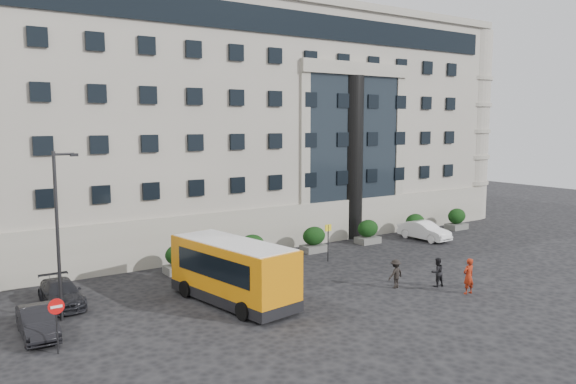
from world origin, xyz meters
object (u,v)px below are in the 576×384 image
street_lamp (59,229)px  parked_car_b (37,322)px  pedestrian_c (396,274)px  hedge_a (179,258)px  hedge_d (368,231)px  bus_stop_sign (328,236)px  white_taxi (424,231)px  pedestrian_a (468,276)px  parked_car_c (61,293)px  pedestrian_b (437,272)px  minibus (233,269)px  hedge_c (314,239)px  hedge_f (457,219)px  hedge_b (252,248)px  hedge_e (415,225)px  no_entry_sign (57,315)px

street_lamp → parked_car_b: bearing=-132.2°
pedestrian_c → hedge_a: bearing=-54.1°
pedestrian_c → hedge_d: bearing=-130.8°
bus_stop_sign → white_taxi: bus_stop_sign is taller
street_lamp → pedestrian_a: (19.31, -8.00, -3.38)m
parked_car_c → pedestrian_b: (18.55, -8.43, 0.20)m
hedge_d → minibus: minibus is taller
street_lamp → parked_car_c: 4.43m
white_taxi → pedestrian_a: (-8.87, -11.28, 0.25)m
hedge_c → pedestrian_a: pedestrian_a is taller
parked_car_c → street_lamp: bearing=-99.7°
hedge_f → hedge_b: bearing=180.0°
hedge_a → hedge_b: (5.20, 0.00, 0.00)m
hedge_c → pedestrian_b: hedge_c is taller
hedge_b → white_taxi: bearing=-5.8°
hedge_c → hedge_e: (10.40, 0.00, 0.00)m
hedge_c → white_taxi: (9.85, -1.52, -0.20)m
hedge_d → hedge_a: bearing=180.0°
hedge_e → pedestrian_b: 14.62m
minibus → street_lamp: bearing=155.7°
hedge_e → bus_stop_sign: bus_stop_sign is taller
hedge_c → pedestrian_a: bearing=-85.6°
no_entry_sign → pedestrian_b: bearing=-5.9°
no_entry_sign → street_lamp: bearing=75.3°
hedge_f → street_lamp: bearing=-172.0°
hedge_e → minibus: size_ratio=0.23×
hedge_c → parked_car_c: bearing=-172.2°
hedge_b → hedge_f: (20.80, 0.00, 0.00)m
parked_car_b → pedestrian_c: size_ratio=2.39×
hedge_a → parked_car_c: hedge_a is taller
parked_car_b → hedge_f: bearing=12.4°
hedge_a → pedestrian_b: (11.05, -10.89, -0.10)m
street_lamp → bus_stop_sign: street_lamp is taller
pedestrian_b → hedge_c: bearing=-77.5°
hedge_d → hedge_e: same height
hedge_e → parked_car_c: hedge_e is taller
street_lamp → minibus: size_ratio=1.00×
hedge_b → white_taxi: 15.12m
parked_car_c → hedge_b: bearing=12.0°
hedge_c → hedge_d: bearing=0.0°
hedge_b → hedge_f: 20.80m
hedge_c → parked_car_c: hedge_c is taller
hedge_a → minibus: minibus is taller
pedestrian_a → hedge_e: bearing=-122.3°
hedge_c → hedge_f: same height
hedge_d → white_taxi: hedge_d is taller
hedge_b → hedge_c: same height
hedge_b → minibus: (-5.19, -6.95, 0.84)m
hedge_b → pedestrian_b: size_ratio=1.11×
pedestrian_c → pedestrian_a: bearing=123.6°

